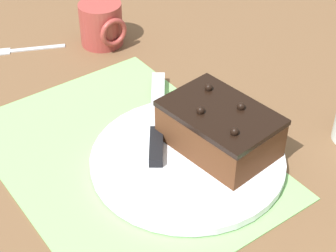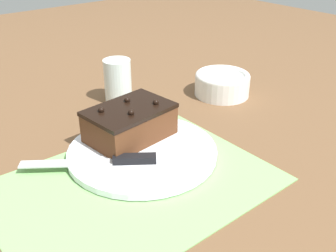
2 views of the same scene
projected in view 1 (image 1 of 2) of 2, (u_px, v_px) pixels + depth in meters
name	position (u px, v px, depth m)	size (l,w,h in m)	color
ground_plane	(126.00, 158.00, 0.84)	(3.00, 3.00, 0.00)	brown
placemat_woven	(125.00, 157.00, 0.84)	(0.46, 0.34, 0.00)	#7AB266
cake_plate	(188.00, 159.00, 0.82)	(0.29, 0.29, 0.01)	white
chocolate_cake	(219.00, 128.00, 0.82)	(0.18, 0.13, 0.07)	#512D19
serving_knife	(157.00, 130.00, 0.86)	(0.21, 0.16, 0.01)	black
coffee_mug	(102.00, 24.00, 1.08)	(0.09, 0.08, 0.08)	#993833
dessert_fork	(19.00, 50.00, 1.08)	(0.08, 0.14, 0.01)	#B7BABF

